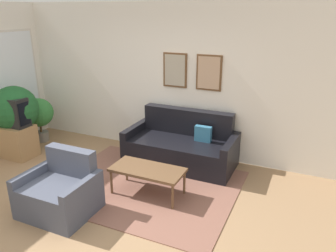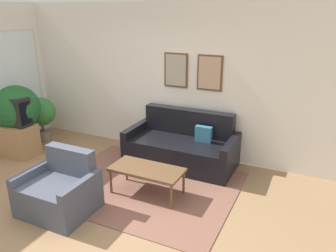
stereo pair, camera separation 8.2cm
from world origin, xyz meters
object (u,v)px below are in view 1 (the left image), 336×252
coffee_table (148,171)px  potted_plant_tall (15,110)px  couch (182,147)px  armchair (61,193)px  tv (11,112)px

coffee_table → potted_plant_tall: potted_plant_tall is taller
coffee_table → potted_plant_tall: (-2.88, 0.33, 0.46)m
couch → potted_plant_tall: size_ratio=1.47×
couch → armchair: (-0.90, -2.01, -0.03)m
tv → potted_plant_tall: (-0.06, 0.14, -0.01)m
armchair → tv: bearing=149.2°
potted_plant_tall → tv: bearing=-65.9°
potted_plant_tall → armchair: bearing=-30.3°
couch → tv: 3.08m
couch → potted_plant_tall: bearing=-164.3°
potted_plant_tall → couch: bearing=15.7°
tv → armchair: 2.30m
coffee_table → tv: 2.86m
armchair → potted_plant_tall: 2.42m
coffee_table → armchair: size_ratio=1.16×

